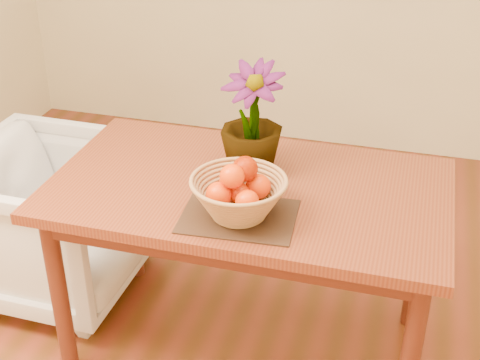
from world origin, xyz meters
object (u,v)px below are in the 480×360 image
(potted_plant, at_px, (252,119))
(armchair, at_px, (52,214))
(wicker_basket, at_px, (239,199))
(table, at_px, (248,206))

(potted_plant, relative_size, armchair, 0.54)
(potted_plant, bearing_deg, wicker_basket, -73.29)
(wicker_basket, height_order, armchair, wicker_basket)
(wicker_basket, xyz_separation_m, armchair, (-0.95, 0.37, -0.45))
(table, relative_size, potted_plant, 3.46)
(armchair, bearing_deg, wicker_basket, -110.42)
(table, height_order, potted_plant, potted_plant)
(potted_plant, xyz_separation_m, armchair, (-0.90, 0.05, -0.58))
(wicker_basket, xyz_separation_m, potted_plant, (-0.04, 0.32, 0.13))
(wicker_basket, bearing_deg, potted_plant, 97.70)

